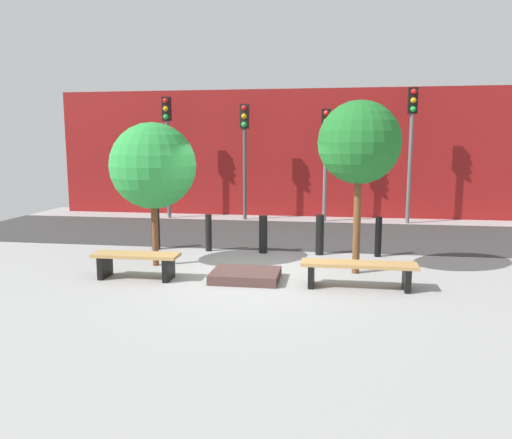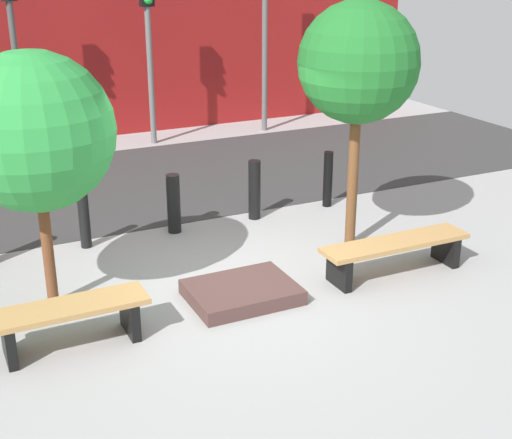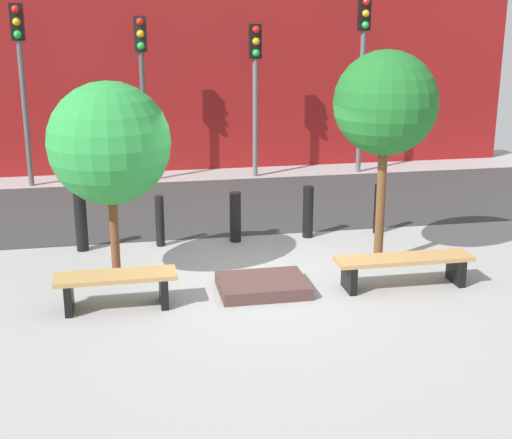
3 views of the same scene
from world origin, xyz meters
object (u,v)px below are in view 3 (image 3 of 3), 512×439
(tree_behind_left_bench, at_px, (109,144))
(bollard_far_right, at_px, (378,209))
(tree_behind_right_bench, at_px, (386,104))
(bollard_right, at_px, (308,212))
(bench_left, at_px, (116,284))
(traffic_light_mid_east, at_px, (255,73))
(bollard_left, at_px, (160,221))
(planter_bed, at_px, (263,285))
(bollard_center, at_px, (235,217))
(traffic_light_east, at_px, (363,54))
(bollard_far_left, at_px, (81,222))
(bench_right, at_px, (404,265))
(traffic_light_mid_west, at_px, (142,69))
(traffic_light_west, at_px, (21,63))

(tree_behind_left_bench, distance_m, bollard_far_right, 5.10)
(tree_behind_right_bench, relative_size, bollard_right, 3.61)
(bench_left, distance_m, traffic_light_mid_east, 8.47)
(bench_left, relative_size, bollard_left, 1.85)
(planter_bed, height_order, bollard_far_right, bollard_far_right)
(bollard_center, bearing_deg, tree_behind_right_bench, -36.91)
(planter_bed, xyz_separation_m, bollard_right, (1.29, 2.35, 0.37))
(tree_behind_left_bench, bearing_deg, traffic_light_east, 47.48)
(planter_bed, xyz_separation_m, traffic_light_east, (3.90, 7.29, 2.76))
(bollard_far_left, distance_m, bollard_right, 3.86)
(bollard_center, relative_size, traffic_light_east, 0.21)
(traffic_light_mid_east, bearing_deg, bollard_far_left, -128.08)
(bench_right, xyz_separation_m, tree_behind_right_bench, (0.00, 1.03, 2.16))
(bollard_right, relative_size, traffic_light_mid_east, 0.26)
(bollard_left, height_order, traffic_light_mid_west, traffic_light_mid_west)
(bollard_far_left, bearing_deg, traffic_light_mid_east, 51.92)
(tree_behind_left_bench, xyz_separation_m, tree_behind_right_bench, (4.05, 0.00, 0.46))
(bollard_far_right, bearing_deg, bollard_right, 180.00)
(traffic_light_mid_west, xyz_separation_m, traffic_light_east, (5.20, 0.00, 0.27))
(bollard_right, distance_m, traffic_light_mid_east, 5.33)
(bollard_left, bearing_deg, bench_left, -106.14)
(traffic_light_west, relative_size, traffic_light_mid_west, 1.07)
(traffic_light_east, bearing_deg, bench_right, -104.08)
(bollard_left, relative_size, bollard_right, 0.95)
(bench_right, xyz_separation_m, traffic_light_west, (-5.93, 7.49, 2.41))
(bench_right, distance_m, bollard_far_left, 5.26)
(bench_left, relative_size, bollard_far_left, 1.64)
(bench_right, height_order, traffic_light_west, traffic_light_west)
(bollard_far_left, xyz_separation_m, bollard_center, (2.57, 0.00, -0.05))
(tree_behind_left_bench, distance_m, tree_behind_right_bench, 4.07)
(bench_right, height_order, bollard_right, bollard_right)
(bench_left, bearing_deg, bollard_far_right, 28.69)
(bollard_far_left, xyz_separation_m, bollard_right, (3.86, 0.00, -0.03))
(bench_left, height_order, tree_behind_left_bench, tree_behind_left_bench)
(bollard_right, xyz_separation_m, traffic_light_mid_west, (-2.59, 4.94, 2.12))
(bollard_far_right, xyz_separation_m, traffic_light_mid_west, (-3.87, 4.94, 2.13))
(bollard_far_right, bearing_deg, traffic_light_west, 142.64)
(bollard_far_right, bearing_deg, tree_behind_left_bench, -161.70)
(bollard_left, bearing_deg, tree_behind_right_bench, -24.66)
(bench_right, bearing_deg, traffic_light_west, 128.67)
(tree_behind_right_bench, bearing_deg, planter_bed, -157.74)
(bollard_right, height_order, traffic_light_mid_west, traffic_light_mid_west)
(bollard_center, distance_m, traffic_light_mid_east, 5.50)
(traffic_light_mid_east, bearing_deg, traffic_light_mid_west, 179.99)
(bollard_left, relative_size, traffic_light_mid_east, 0.24)
(tree_behind_left_bench, xyz_separation_m, bollard_far_left, (-0.55, 1.52, -1.55))
(bench_right, height_order, bollard_left, bollard_left)
(traffic_light_east, bearing_deg, bollard_center, -128.29)
(bench_right, xyz_separation_m, bollard_right, (-0.74, 2.55, 0.12))
(bollard_left, distance_m, traffic_light_west, 6.05)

